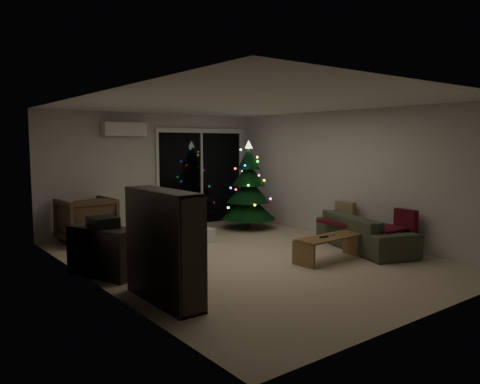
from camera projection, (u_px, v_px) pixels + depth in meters
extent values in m
plane|color=beige|center=(246.00, 257.00, 7.68)|extent=(6.50, 6.50, 0.00)
plane|color=white|center=(246.00, 103.00, 7.42)|extent=(6.50, 6.50, 0.00)
cube|color=silver|center=(154.00, 172.00, 10.12)|extent=(5.00, 0.02, 2.50)
cube|color=silver|center=(435.00, 202.00, 4.98)|extent=(5.00, 0.02, 2.50)
cube|color=silver|center=(95.00, 191.00, 6.04)|extent=(0.02, 6.50, 2.50)
cube|color=silver|center=(348.00, 175.00, 9.06)|extent=(0.02, 6.50, 2.50)
cube|color=black|center=(201.00, 178.00, 10.85)|extent=(2.20, 0.02, 2.10)
cube|color=white|center=(124.00, 129.00, 9.51)|extent=(0.90, 0.22, 0.28)
cube|color=#3F3833|center=(190.00, 222.00, 11.37)|extent=(2.60, 1.00, 0.10)
cube|color=white|center=(181.00, 198.00, 11.63)|extent=(2.20, 0.06, 1.00)
cube|color=#28251D|center=(104.00, 252.00, 6.60)|extent=(0.76, 1.18, 0.69)
cube|color=black|center=(103.00, 222.00, 6.55)|extent=(0.35, 0.42, 0.15)
imported|color=#3C2D26|center=(86.00, 220.00, 8.77)|extent=(0.96, 0.98, 0.86)
cube|color=silver|center=(150.00, 240.00, 7.83)|extent=(0.69, 0.69, 0.50)
cube|color=silver|center=(126.00, 259.00, 6.91)|extent=(0.56, 0.49, 0.33)
cube|color=silver|center=(203.00, 236.00, 8.77)|extent=(0.41, 0.33, 0.27)
cylinder|color=#28251D|center=(170.00, 220.00, 9.95)|extent=(0.45, 0.45, 0.49)
cylinder|color=black|center=(85.00, 190.00, 9.46)|extent=(0.29, 0.29, 1.83)
imported|color=#4A5940|center=(364.00, 232.00, 8.27)|extent=(1.49, 2.26, 0.62)
cube|color=#3F0711|center=(361.00, 225.00, 8.20)|extent=(0.66, 1.52, 0.05)
cube|color=#96825D|center=(345.00, 212.00, 8.91)|extent=(0.16, 0.41, 0.41)
cube|color=#3F0711|center=(406.00, 221.00, 7.88)|extent=(0.15, 0.41, 0.41)
cube|color=black|center=(324.00, 237.00, 7.34)|extent=(0.16, 0.05, 0.02)
cube|color=slate|center=(332.00, 234.00, 7.53)|extent=(0.15, 0.09, 0.02)
cone|color=black|center=(249.00, 185.00, 10.20)|extent=(1.56, 1.56, 1.92)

